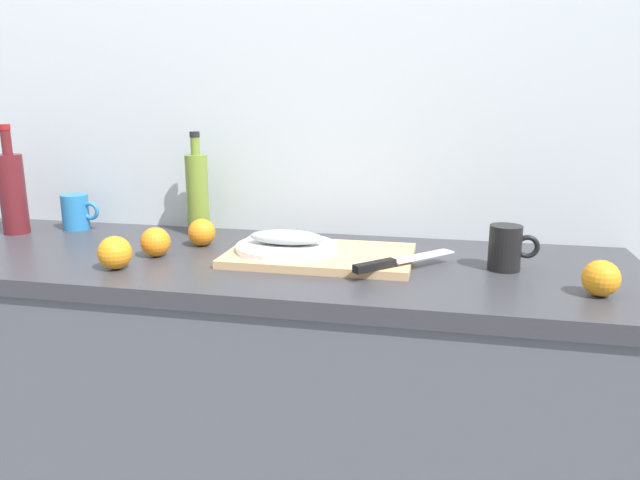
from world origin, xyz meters
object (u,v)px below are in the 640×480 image
object	(u,v)px
coffee_mug_1	(506,248)
fish_fillet	(286,237)
orange_0	(202,232)
cutting_board	(320,256)
wine_bottle	(12,191)
chef_knife	(393,262)
white_plate	(287,247)
coffee_mug_0	(76,212)
olive_oil_bottle	(197,193)

from	to	relation	value
coffee_mug_1	fish_fillet	bearing A→B (deg)	-179.56
fish_fillet	orange_0	world-z (taller)	orange_0
cutting_board	wine_bottle	distance (m)	0.96
cutting_board	chef_knife	xyz separation A→B (m)	(0.19, -0.09, 0.02)
cutting_board	fish_fillet	xyz separation A→B (m)	(-0.09, -0.00, 0.04)
wine_bottle	coffee_mug_1	xyz separation A→B (m)	(1.39, -0.10, -0.07)
white_plate	chef_knife	size ratio (longest dim) A/B	1.11
chef_knife	wine_bottle	size ratio (longest dim) A/B	0.72
fish_fillet	orange_0	size ratio (longest dim) A/B	2.57
fish_fillet	wine_bottle	bearing A→B (deg)	173.41
coffee_mug_0	orange_0	xyz separation A→B (m)	(0.46, -0.11, -0.02)
fish_fillet	wine_bottle	size ratio (longest dim) A/B	0.60
cutting_board	chef_knife	distance (m)	0.21
olive_oil_bottle	white_plate	bearing A→B (deg)	-31.84
fish_fillet	chef_knife	bearing A→B (deg)	-17.83
white_plate	wine_bottle	bearing A→B (deg)	173.41
fish_fillet	wine_bottle	xyz separation A→B (m)	(-0.86, 0.10, 0.07)
orange_0	cutting_board	bearing A→B (deg)	-11.63
coffee_mug_1	white_plate	bearing A→B (deg)	-179.56
cutting_board	olive_oil_bottle	xyz separation A→B (m)	(-0.41, 0.20, 0.11)
cutting_board	coffee_mug_0	world-z (taller)	coffee_mug_0
coffee_mug_1	orange_0	size ratio (longest dim) A/B	1.55
coffee_mug_0	white_plate	bearing A→B (deg)	-14.53
cutting_board	orange_0	xyz separation A→B (m)	(-0.34, 0.07, 0.03)
wine_bottle	orange_0	distance (m)	0.61
orange_0	wine_bottle	bearing A→B (deg)	177.38
coffee_mug_0	chef_knife	bearing A→B (deg)	-15.45
white_plate	olive_oil_bottle	xyz separation A→B (m)	(-0.32, 0.20, 0.10)
cutting_board	orange_0	size ratio (longest dim) A/B	6.16
chef_knife	wine_bottle	bearing A→B (deg)	124.26
chef_knife	coffee_mug_1	distance (m)	0.27
chef_knife	coffee_mug_0	xyz separation A→B (m)	(-0.99, 0.27, 0.02)
olive_oil_bottle	coffee_mug_1	xyz separation A→B (m)	(0.85, -0.20, -0.07)
white_plate	olive_oil_bottle	distance (m)	0.39
coffee_mug_0	olive_oil_bottle	bearing A→B (deg)	2.14
chef_knife	cutting_board	bearing A→B (deg)	108.34
fish_fillet	white_plate	bearing A→B (deg)	-90.00
fish_fillet	coffee_mug_0	xyz separation A→B (m)	(-0.72, 0.19, 0.00)
cutting_board	coffee_mug_0	bearing A→B (deg)	167.04
white_plate	wine_bottle	world-z (taller)	wine_bottle
cutting_board	coffee_mug_1	world-z (taller)	coffee_mug_1
olive_oil_bottle	coffee_mug_0	distance (m)	0.40
fish_fillet	wine_bottle	world-z (taller)	wine_bottle
orange_0	coffee_mug_0	bearing A→B (deg)	166.04
white_plate	orange_0	world-z (taller)	orange_0
white_plate	chef_knife	world-z (taller)	chef_knife
olive_oil_bottle	coffee_mug_0	world-z (taller)	olive_oil_bottle
orange_0	fish_fillet	bearing A→B (deg)	-15.53
cutting_board	orange_0	bearing A→B (deg)	168.37
fish_fillet	coffee_mug_1	size ratio (longest dim) A/B	1.65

